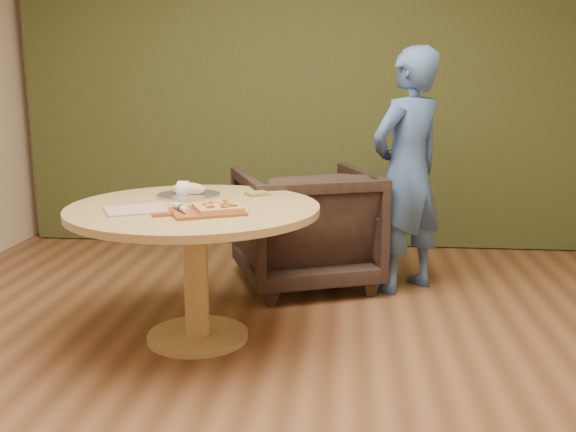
# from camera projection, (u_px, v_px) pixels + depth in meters

# --- Properties ---
(room_shell) EXTENTS (5.04, 6.04, 2.84)m
(room_shell) POSITION_uv_depth(u_px,v_px,m) (260.00, 80.00, 2.47)
(room_shell) COLOR brown
(room_shell) RESTS_ON ground
(curtain) EXTENTS (4.80, 0.14, 2.78)m
(curtain) POSITION_uv_depth(u_px,v_px,m) (308.00, 79.00, 5.30)
(curtain) COLOR #343B1B
(curtain) RESTS_ON ground
(pedestal_table) EXTENTS (1.33, 1.33, 0.75)m
(pedestal_table) POSITION_uv_depth(u_px,v_px,m) (195.00, 231.00, 3.42)
(pedestal_table) COLOR tan
(pedestal_table) RESTS_ON ground
(pizza_paddle) EXTENTS (0.47, 0.40, 0.01)m
(pizza_paddle) POSITION_uv_depth(u_px,v_px,m) (205.00, 212.00, 3.19)
(pizza_paddle) COLOR #964926
(pizza_paddle) RESTS_ON pedestal_table
(flatbread_pizza) EXTENTS (0.29, 0.29, 0.04)m
(flatbread_pizza) POSITION_uv_depth(u_px,v_px,m) (218.00, 207.00, 3.20)
(flatbread_pizza) COLOR tan
(flatbread_pizza) RESTS_ON pizza_paddle
(cutlery_roll) EXTENTS (0.13, 0.18, 0.03)m
(cutlery_roll) POSITION_uv_depth(u_px,v_px,m) (181.00, 208.00, 3.17)
(cutlery_roll) COLOR silver
(cutlery_roll) RESTS_ON pizza_paddle
(newspaper) EXTENTS (0.38, 0.36, 0.01)m
(newspaper) POSITION_uv_depth(u_px,v_px,m) (136.00, 210.00, 3.25)
(newspaper) COLOR silver
(newspaper) RESTS_ON pedestal_table
(serving_tray) EXTENTS (0.36, 0.36, 0.02)m
(serving_tray) POSITION_uv_depth(u_px,v_px,m) (189.00, 195.00, 3.63)
(serving_tray) COLOR silver
(serving_tray) RESTS_ON pedestal_table
(bread_roll) EXTENTS (0.19, 0.09, 0.09)m
(bread_roll) POSITION_uv_depth(u_px,v_px,m) (187.00, 189.00, 3.63)
(bread_roll) COLOR #DDC787
(bread_roll) RESTS_ON serving_tray
(green_packet) EXTENTS (0.16, 0.15, 0.02)m
(green_packet) POSITION_uv_depth(u_px,v_px,m) (258.00, 194.00, 3.67)
(green_packet) COLOR #5A662E
(green_packet) RESTS_ON pedestal_table
(armchair) EXTENTS (1.10, 1.07, 0.90)m
(armchair) POSITION_uv_depth(u_px,v_px,m) (305.00, 221.00, 4.39)
(armchair) COLOR black
(armchair) RESTS_ON ground
(person_standing) EXTENTS (0.70, 0.68, 1.61)m
(person_standing) POSITION_uv_depth(u_px,v_px,m) (407.00, 172.00, 4.21)
(person_standing) COLOR #3C5F98
(person_standing) RESTS_ON ground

